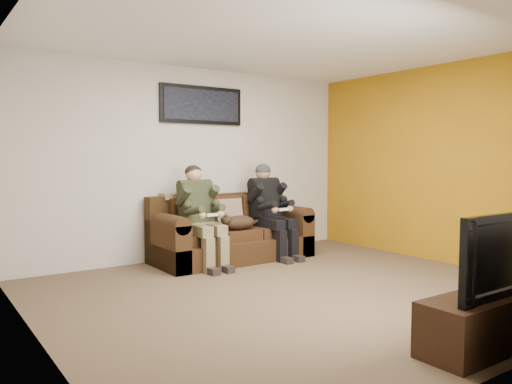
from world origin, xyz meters
TOP-DOWN VIEW (x-y plane):
  - floor at (0.00, 0.00)m, footprint 5.00×5.00m
  - ceiling at (0.00, 0.00)m, footprint 5.00×5.00m
  - wall_back at (0.00, 2.25)m, footprint 5.00×0.00m
  - wall_left at (-2.50, 0.00)m, footprint 0.00×4.50m
  - wall_right at (2.50, 0.00)m, footprint 0.00×4.50m
  - accent_wall_right at (2.49, 0.00)m, footprint 0.00×4.50m
  - sofa at (0.30, 1.83)m, footprint 2.13×0.92m
  - throw_pillow at (0.30, 1.87)m, footprint 0.41×0.19m
  - throw_blanket at (-0.35, 2.09)m, footprint 0.44×0.21m
  - person_left at (-0.25, 1.65)m, footprint 0.51×0.87m
  - person_right at (0.85, 1.65)m, footprint 0.51×0.86m
  - cat at (0.28, 1.59)m, footprint 0.66×0.26m
  - framed_poster at (0.10, 2.22)m, footprint 1.25×0.05m
  - tv_stand at (0.17, -1.95)m, footprint 1.25×0.41m
  - television at (0.17, -1.95)m, footprint 1.04×0.14m

SIDE VIEW (x-z plane):
  - floor at x=0.00m, z-range 0.00..0.00m
  - tv_stand at x=0.17m, z-range 0.00..0.39m
  - sofa at x=0.30m, z-range -0.11..0.77m
  - cat at x=0.28m, z-range 0.41..0.65m
  - throw_pillow at x=0.30m, z-range 0.42..0.82m
  - television at x=0.17m, z-range 0.39..0.99m
  - person_left at x=-0.25m, z-range 0.08..1.36m
  - person_right at x=0.85m, z-range 0.08..1.37m
  - throw_blanket at x=-0.35m, z-range 0.83..0.91m
  - wall_back at x=0.00m, z-range -1.20..3.80m
  - wall_left at x=-2.50m, z-range -0.95..3.55m
  - wall_right at x=2.50m, z-range -0.95..3.55m
  - accent_wall_right at x=2.49m, z-range -0.95..3.55m
  - framed_poster at x=0.10m, z-range 1.84..2.36m
  - ceiling at x=0.00m, z-range 2.60..2.60m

